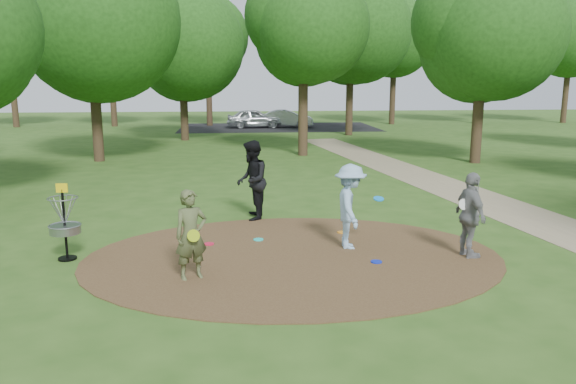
{
  "coord_description": "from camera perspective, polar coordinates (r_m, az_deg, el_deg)",
  "views": [
    {
      "loc": [
        -1.13,
        -10.74,
        3.55
      ],
      "look_at": [
        0.0,
        1.2,
        1.1
      ],
      "focal_mm": 35.0,
      "sensor_mm": 36.0,
      "label": 1
    }
  ],
  "objects": [
    {
      "name": "ground",
      "position": [
        11.37,
        0.57,
        -6.65
      ],
      "size": [
        100.0,
        100.0,
        0.0
      ],
      "primitive_type": "plane",
      "color": "#2D5119",
      "rests_on": "ground"
    },
    {
      "name": "dirt_clearing",
      "position": [
        11.37,
        0.57,
        -6.61
      ],
      "size": [
        8.4,
        8.4,
        0.02
      ],
      "primitive_type": "cylinder",
      "color": "#47301C",
      "rests_on": "ground"
    },
    {
      "name": "footpath",
      "position": [
        15.27,
        24.8,
        -2.96
      ],
      "size": [
        7.55,
        39.89,
        0.01
      ],
      "primitive_type": "cube",
      "rotation": [
        0.0,
        0.0,
        0.14
      ],
      "color": "#8C7A5B",
      "rests_on": "ground"
    },
    {
      "name": "parking_lot",
      "position": [
        41.01,
        -1.02,
        6.6
      ],
      "size": [
        14.0,
        8.0,
        0.01
      ],
      "primitive_type": "cube",
      "color": "black",
      "rests_on": "ground"
    },
    {
      "name": "player_observer_with_disc",
      "position": [
        10.11,
        -9.82,
        -4.33
      ],
      "size": [
        0.7,
        0.6,
        1.63
      ],
      "color": "#4F5833",
      "rests_on": "ground"
    },
    {
      "name": "player_throwing_with_disc",
      "position": [
        11.82,
        6.33,
        -1.49
      ],
      "size": [
        1.1,
        1.2,
        1.8
      ],
      "color": "#99C1E4",
      "rests_on": "ground"
    },
    {
      "name": "player_walking_with_disc",
      "position": [
        14.17,
        -3.71,
        1.19
      ],
      "size": [
        0.83,
        1.03,
        2.02
      ],
      "color": "black",
      "rests_on": "ground"
    },
    {
      "name": "player_waiting_with_disc",
      "position": [
        11.72,
        18.05,
        -2.28
      ],
      "size": [
        0.56,
        1.06,
        1.73
      ],
      "color": "gray",
      "rests_on": "ground"
    },
    {
      "name": "disc_ground_cyan",
      "position": [
        12.49,
        -3.03,
        -4.84
      ],
      "size": [
        0.22,
        0.22,
        0.02
      ],
      "primitive_type": "cylinder",
      "color": "#1CE2D2",
      "rests_on": "dirt_clearing"
    },
    {
      "name": "disc_ground_blue",
      "position": [
        11.15,
        8.96,
        -7.01
      ],
      "size": [
        0.22,
        0.22,
        0.02
      ],
      "primitive_type": "cylinder",
      "color": "#0B1FC5",
      "rests_on": "dirt_clearing"
    },
    {
      "name": "disc_ground_red",
      "position": [
        12.28,
        -8.04,
        -5.24
      ],
      "size": [
        0.22,
        0.22,
        0.02
      ],
      "primitive_type": "cylinder",
      "color": "red",
      "rests_on": "dirt_clearing"
    },
    {
      "name": "car_left",
      "position": [
        40.65,
        -3.43,
        7.48
      ],
      "size": [
        4.03,
        1.83,
        1.34
      ],
      "primitive_type": "imported",
      "rotation": [
        0.0,
        0.0,
        1.63
      ],
      "color": "#B5BABD",
      "rests_on": "ground"
    },
    {
      "name": "car_right",
      "position": [
        40.98,
        -0.16,
        7.48
      ],
      "size": [
        3.92,
        1.61,
        1.26
      ],
      "primitive_type": "imported",
      "rotation": [
        0.0,
        0.0,
        1.5
      ],
      "color": "#929699",
      "rests_on": "ground"
    },
    {
      "name": "disc_ground_orange",
      "position": [
        13.11,
        5.51,
        -4.09
      ],
      "size": [
        0.22,
        0.22,
        0.02
      ],
      "primitive_type": "cylinder",
      "color": "orange",
      "rests_on": "dirt_clearing"
    },
    {
      "name": "disc_golf_basket",
      "position": [
        11.85,
        -21.79,
        -2.35
      ],
      "size": [
        0.63,
        0.63,
        1.54
      ],
      "color": "black",
      "rests_on": "ground"
    },
    {
      "name": "tree_ring",
      "position": [
        21.04,
        1.95,
        16.22
      ],
      "size": [
        36.84,
        45.55,
        9.33
      ],
      "color": "#332316",
      "rests_on": "ground"
    }
  ]
}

